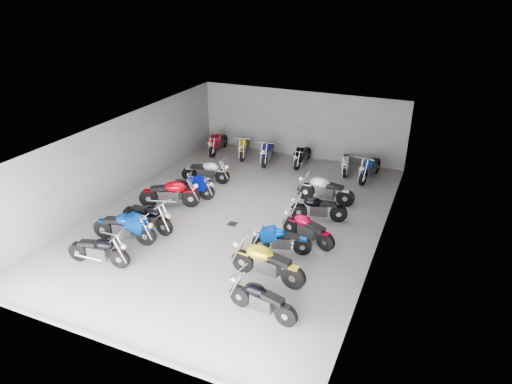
{
  "coord_description": "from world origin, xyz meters",
  "views": [
    {
      "loc": [
        6.41,
        -13.21,
        7.99
      ],
      "look_at": [
        0.55,
        0.35,
        1.0
      ],
      "focal_mm": 32.0,
      "sensor_mm": 36.0,
      "label": 1
    }
  ],
  "objects_px": {
    "motorcycle_right_d": "(307,229)",
    "motorcycle_back_e": "(346,163)",
    "motorcycle_left_f": "(206,171)",
    "motorcycle_back_a": "(218,143)",
    "motorcycle_left_b": "(125,227)",
    "motorcycle_back_b": "(244,146)",
    "motorcycle_back_c": "(267,151)",
    "drain_grate": "(232,224)",
    "motorcycle_left_e": "(190,187)",
    "motorcycle_left_a": "(99,250)",
    "motorcycle_left_c": "(147,217)",
    "motorcycle_right_f": "(325,190)",
    "motorcycle_back_d": "(302,155)",
    "motorcycle_back_f": "(370,168)",
    "motorcycle_right_a": "(262,299)",
    "motorcycle_right_b": "(267,263)",
    "motorcycle_right_c": "(281,240)",
    "motorcycle_right_e": "(318,208)",
    "motorcycle_left_d": "(170,193)"
  },
  "relations": [
    {
      "from": "motorcycle_left_b",
      "to": "motorcycle_right_e",
      "type": "xyz_separation_m",
      "value": [
        5.43,
        3.94,
        -0.05
      ]
    },
    {
      "from": "motorcycle_left_c",
      "to": "motorcycle_right_b",
      "type": "xyz_separation_m",
      "value": [
        4.84,
        -1.03,
        0.04
      ]
    },
    {
      "from": "motorcycle_back_d",
      "to": "motorcycle_back_b",
      "type": "bearing_deg",
      "value": 3.08
    },
    {
      "from": "motorcycle_right_f",
      "to": "motorcycle_back_e",
      "type": "relative_size",
      "value": 1.23
    },
    {
      "from": "motorcycle_left_d",
      "to": "motorcycle_back_e",
      "type": "distance_m",
      "value": 8.03
    },
    {
      "from": "motorcycle_right_c",
      "to": "motorcycle_right_e",
      "type": "height_order",
      "value": "motorcycle_right_e"
    },
    {
      "from": "drain_grate",
      "to": "motorcycle_back_b",
      "type": "height_order",
      "value": "motorcycle_back_b"
    },
    {
      "from": "motorcycle_left_c",
      "to": "motorcycle_back_d",
      "type": "height_order",
      "value": "motorcycle_left_c"
    },
    {
      "from": "motorcycle_right_d",
      "to": "motorcycle_back_e",
      "type": "bearing_deg",
      "value": 21.79
    },
    {
      "from": "motorcycle_back_a",
      "to": "motorcycle_back_f",
      "type": "relative_size",
      "value": 0.97
    },
    {
      "from": "drain_grate",
      "to": "motorcycle_back_e",
      "type": "distance_m",
      "value": 6.82
    },
    {
      "from": "motorcycle_left_e",
      "to": "motorcycle_back_c",
      "type": "relative_size",
      "value": 0.9
    },
    {
      "from": "motorcycle_left_b",
      "to": "motorcycle_back_e",
      "type": "xyz_separation_m",
      "value": [
        5.29,
        8.77,
        -0.1
      ]
    },
    {
      "from": "motorcycle_right_b",
      "to": "motorcycle_left_b",
      "type": "bearing_deg",
      "value": 94.71
    },
    {
      "from": "motorcycle_right_a",
      "to": "motorcycle_back_e",
      "type": "xyz_separation_m",
      "value": [
        -0.25,
        10.34,
        -0.04
      ]
    },
    {
      "from": "motorcycle_right_b",
      "to": "motorcycle_back_c",
      "type": "height_order",
      "value": "motorcycle_right_b"
    },
    {
      "from": "motorcycle_right_d",
      "to": "motorcycle_back_c",
      "type": "bearing_deg",
      "value": 52.13
    },
    {
      "from": "motorcycle_left_f",
      "to": "motorcycle_right_b",
      "type": "xyz_separation_m",
      "value": [
        4.96,
        -5.38,
        0.06
      ]
    },
    {
      "from": "motorcycle_right_c",
      "to": "motorcycle_right_f",
      "type": "xyz_separation_m",
      "value": [
        0.3,
        4.03,
        0.08
      ]
    },
    {
      "from": "motorcycle_right_a",
      "to": "motorcycle_back_a",
      "type": "height_order",
      "value": "motorcycle_back_a"
    },
    {
      "from": "motorcycle_right_d",
      "to": "motorcycle_back_e",
      "type": "xyz_separation_m",
      "value": [
        -0.23,
        6.4,
        -0.05
      ]
    },
    {
      "from": "motorcycle_left_a",
      "to": "motorcycle_left_c",
      "type": "height_order",
      "value": "motorcycle_left_c"
    },
    {
      "from": "motorcycle_left_f",
      "to": "motorcycle_back_a",
      "type": "xyz_separation_m",
      "value": [
        -1.26,
        3.47,
        0.01
      ]
    },
    {
      "from": "motorcycle_left_c",
      "to": "motorcycle_back_a",
      "type": "height_order",
      "value": "motorcycle_left_c"
    },
    {
      "from": "motorcycle_left_c",
      "to": "motorcycle_right_c",
      "type": "xyz_separation_m",
      "value": [
        4.73,
        0.46,
        -0.06
      ]
    },
    {
      "from": "motorcycle_right_c",
      "to": "motorcycle_right_d",
      "type": "xyz_separation_m",
      "value": [
        0.56,
        0.97,
        0.04
      ]
    },
    {
      "from": "motorcycle_right_b",
      "to": "motorcycle_right_e",
      "type": "relative_size",
      "value": 1.18
    },
    {
      "from": "motorcycle_right_f",
      "to": "motorcycle_back_f",
      "type": "xyz_separation_m",
      "value": [
        1.18,
        2.96,
        -0.01
      ]
    },
    {
      "from": "motorcycle_left_c",
      "to": "motorcycle_back_f",
      "type": "distance_m",
      "value": 9.7
    },
    {
      "from": "motorcycle_right_c",
      "to": "motorcycle_back_b",
      "type": "bearing_deg",
      "value": 17.3
    },
    {
      "from": "motorcycle_right_f",
      "to": "motorcycle_back_d",
      "type": "bearing_deg",
      "value": 30.07
    },
    {
      "from": "motorcycle_left_a",
      "to": "motorcycle_back_b",
      "type": "relative_size",
      "value": 1.01
    },
    {
      "from": "motorcycle_left_b",
      "to": "motorcycle_back_d",
      "type": "distance_m",
      "value": 9.41
    },
    {
      "from": "drain_grate",
      "to": "motorcycle_left_b",
      "type": "height_order",
      "value": "motorcycle_left_b"
    },
    {
      "from": "motorcycle_back_e",
      "to": "motorcycle_left_e",
      "type": "bearing_deg",
      "value": 34.72
    },
    {
      "from": "motorcycle_back_a",
      "to": "motorcycle_back_b",
      "type": "bearing_deg",
      "value": 175.69
    },
    {
      "from": "motorcycle_left_e",
      "to": "motorcycle_back_a",
      "type": "bearing_deg",
      "value": -175.97
    },
    {
      "from": "motorcycle_back_f",
      "to": "motorcycle_back_b",
      "type": "bearing_deg",
      "value": 6.51
    },
    {
      "from": "motorcycle_back_a",
      "to": "motorcycle_right_f",
      "type": "bearing_deg",
      "value": 146.66
    },
    {
      "from": "motorcycle_back_a",
      "to": "motorcycle_back_d",
      "type": "distance_m",
      "value": 4.39
    },
    {
      "from": "motorcycle_right_a",
      "to": "motorcycle_right_b",
      "type": "distance_m",
      "value": 1.55
    },
    {
      "from": "motorcycle_back_c",
      "to": "motorcycle_back_e",
      "type": "bearing_deg",
      "value": 173.0
    },
    {
      "from": "motorcycle_right_e",
      "to": "motorcycle_back_c",
      "type": "bearing_deg",
      "value": 23.03
    },
    {
      "from": "motorcycle_left_b",
      "to": "motorcycle_back_c",
      "type": "distance_m",
      "value": 8.7
    },
    {
      "from": "motorcycle_back_b",
      "to": "motorcycle_back_c",
      "type": "bearing_deg",
      "value": 152.67
    },
    {
      "from": "motorcycle_right_f",
      "to": "motorcycle_back_e",
      "type": "xyz_separation_m",
      "value": [
        0.03,
        3.34,
        -0.1
      ]
    },
    {
      "from": "motorcycle_left_f",
      "to": "motorcycle_right_c",
      "type": "relative_size",
      "value": 1.11
    },
    {
      "from": "motorcycle_left_f",
      "to": "motorcycle_right_d",
      "type": "xyz_separation_m",
      "value": [
        5.41,
        -2.93,
        -0.01
      ]
    },
    {
      "from": "motorcycle_left_b",
      "to": "motorcycle_back_b",
      "type": "distance_m",
      "value": 8.81
    },
    {
      "from": "motorcycle_left_b",
      "to": "motorcycle_left_f",
      "type": "xyz_separation_m",
      "value": [
        0.11,
        5.3,
        -0.04
      ]
    }
  ]
}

